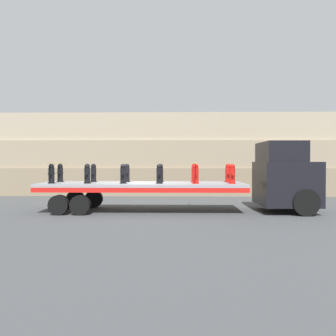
% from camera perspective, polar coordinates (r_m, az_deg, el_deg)
% --- Properties ---
extents(ground_plane, '(120.00, 120.00, 0.00)m').
position_cam_1_polar(ground_plane, '(14.74, -4.45, -7.49)').
color(ground_plane, '#3F4244').
extents(rock_cliff, '(60.00, 3.30, 5.39)m').
position_cam_1_polar(rock_cliff, '(22.46, -2.47, 2.35)').
color(rock_cliff, '#84755B').
rests_on(rock_cliff, ground_plane).
extents(truck_cab, '(2.36, 2.68, 3.06)m').
position_cam_1_polar(truck_cab, '(15.33, 19.99, -1.47)').
color(truck_cab, black).
rests_on(truck_cab, ground_plane).
extents(flatbed_trailer, '(8.96, 2.56, 1.27)m').
position_cam_1_polar(flatbed_trailer, '(14.69, -6.79, -3.49)').
color(flatbed_trailer, gray).
rests_on(flatbed_trailer, ground_plane).
extents(fire_hydrant_black_near_0, '(0.31, 0.53, 0.84)m').
position_cam_1_polar(fire_hydrant_black_near_0, '(14.95, -19.64, -0.97)').
color(fire_hydrant_black_near_0, black).
rests_on(fire_hydrant_black_near_0, flatbed_trailer).
extents(fire_hydrant_black_far_0, '(0.31, 0.53, 0.84)m').
position_cam_1_polar(fire_hydrant_black_far_0, '(15.96, -18.26, -0.84)').
color(fire_hydrant_black_far_0, black).
rests_on(fire_hydrant_black_far_0, flatbed_trailer).
extents(fire_hydrant_black_near_1, '(0.31, 0.53, 0.84)m').
position_cam_1_polar(fire_hydrant_black_near_1, '(14.47, -13.89, -1.00)').
color(fire_hydrant_black_near_1, black).
rests_on(fire_hydrant_black_near_1, flatbed_trailer).
extents(fire_hydrant_black_far_1, '(0.31, 0.53, 0.84)m').
position_cam_1_polar(fire_hydrant_black_far_1, '(15.52, -12.85, -0.86)').
color(fire_hydrant_black_far_1, black).
rests_on(fire_hydrant_black_far_1, flatbed_trailer).
extents(fire_hydrant_black_near_2, '(0.31, 0.53, 0.84)m').
position_cam_1_polar(fire_hydrant_black_near_2, '(14.15, -7.81, -1.03)').
color(fire_hydrant_black_near_2, black).
rests_on(fire_hydrant_black_near_2, flatbed_trailer).
extents(fire_hydrant_black_far_2, '(0.31, 0.53, 0.84)m').
position_cam_1_polar(fire_hydrant_black_far_2, '(15.21, -7.17, -0.88)').
color(fire_hydrant_black_far_2, black).
rests_on(fire_hydrant_black_far_2, flatbed_trailer).
extents(fire_hydrant_black_near_3, '(0.31, 0.53, 0.84)m').
position_cam_1_polar(fire_hydrant_black_near_3, '(13.99, -1.52, -1.04)').
color(fire_hydrant_black_near_3, black).
rests_on(fire_hydrant_black_near_3, flatbed_trailer).
extents(fire_hydrant_black_far_3, '(0.31, 0.53, 0.84)m').
position_cam_1_polar(fire_hydrant_black_far_3, '(15.07, -1.32, -0.89)').
color(fire_hydrant_black_far_3, black).
rests_on(fire_hydrant_black_far_3, flatbed_trailer).
extents(fire_hydrant_red_near_4, '(0.31, 0.53, 0.84)m').
position_cam_1_polar(fire_hydrant_red_near_4, '(14.00, 4.84, -1.04)').
color(fire_hydrant_red_near_4, red).
rests_on(fire_hydrant_red_near_4, flatbed_trailer).
extents(fire_hydrant_red_far_4, '(0.31, 0.53, 0.84)m').
position_cam_1_polar(fire_hydrant_red_far_4, '(15.08, 4.58, -0.89)').
color(fire_hydrant_red_far_4, red).
rests_on(fire_hydrant_red_far_4, flatbed_trailer).
extents(fire_hydrant_red_near_5, '(0.31, 0.53, 0.84)m').
position_cam_1_polar(fire_hydrant_red_near_5, '(14.18, 11.11, -1.03)').
color(fire_hydrant_red_near_5, red).
rests_on(fire_hydrant_red_near_5, flatbed_trailer).
extents(fire_hydrant_red_far_5, '(0.31, 0.53, 0.84)m').
position_cam_1_polar(fire_hydrant_red_far_5, '(15.25, 10.41, -0.89)').
color(fire_hydrant_red_far_5, red).
rests_on(fire_hydrant_red_far_5, flatbed_trailer).
extents(cargo_strap_rear, '(0.05, 2.66, 0.01)m').
position_cam_1_polar(cargo_strap_rear, '(15.45, -18.94, 0.73)').
color(cargo_strap_rear, yellow).
rests_on(cargo_strap_rear, fire_hydrant_black_near_0).
extents(cargo_strap_middle, '(0.05, 2.66, 0.01)m').
position_cam_1_polar(cargo_strap_middle, '(14.53, 4.71, 0.77)').
color(cargo_strap_middle, yellow).
rests_on(cargo_strap_middle, fire_hydrant_red_near_4).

